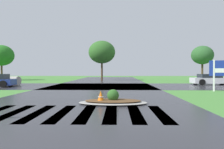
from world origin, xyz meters
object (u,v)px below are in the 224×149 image
Objects in this scene: car_silver_hatch at (212,79)px; drainage_pipe_stack at (13,81)px; median_island at (113,101)px; traffic_cone at (101,98)px.

car_silver_hatch is 21.39m from drainage_pipe_stack.
median_island is 17.76m from car_silver_hatch.
median_island is 1.91× the size of drainage_pipe_stack.
traffic_cone is (-0.57, -0.20, 0.17)m from median_island.
drainage_pipe_stack reaches higher than traffic_cone.
car_silver_hatch reaches higher than traffic_cone.
traffic_cone is (-11.08, -14.50, -0.25)m from car_silver_hatch.
drainage_pipe_stack is (-21.35, -1.28, -0.10)m from car_silver_hatch.
car_silver_hatch reaches higher than median_island.
car_silver_hatch is 6.99× the size of traffic_cone.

